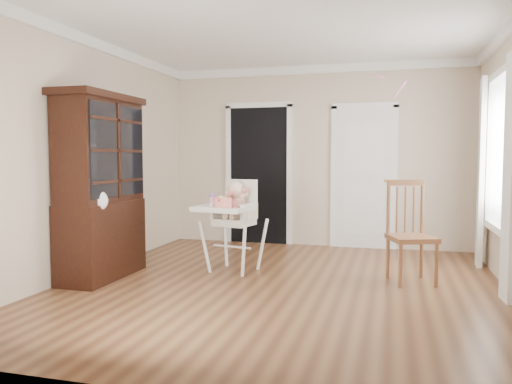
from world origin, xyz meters
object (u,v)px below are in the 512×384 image
(sippy_cup, at_px, (212,200))
(dining_chair, at_px, (411,235))
(china_cabinet, at_px, (101,187))
(high_chair, at_px, (234,214))
(cake, at_px, (222,203))

(sippy_cup, relative_size, dining_chair, 0.17)
(sippy_cup, bearing_deg, china_cabinet, -151.09)
(high_chair, bearing_deg, dining_chair, 12.15)
(china_cabinet, bearing_deg, cake, 18.83)
(high_chair, bearing_deg, china_cabinet, -140.69)
(dining_chair, bearing_deg, high_chair, 160.45)
(high_chair, distance_m, dining_chair, 1.99)
(high_chair, bearing_deg, sippy_cup, -147.44)
(high_chair, height_order, china_cabinet, china_cabinet)
(high_chair, distance_m, china_cabinet, 1.52)
(dining_chair, bearing_deg, cake, 167.59)
(sippy_cup, bearing_deg, cake, -42.79)
(high_chair, xyz_separation_m, china_cabinet, (-1.31, -0.68, 0.34))
(high_chair, xyz_separation_m, sippy_cup, (-0.23, -0.09, 0.16))
(high_chair, xyz_separation_m, cake, (-0.05, -0.26, 0.15))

